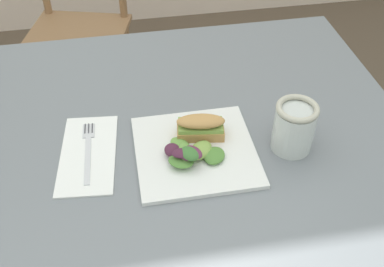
# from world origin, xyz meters

# --- Properties ---
(dining_table) EXTENTS (1.23, 0.87, 0.74)m
(dining_table) POSITION_xyz_m (0.07, 0.02, 0.61)
(dining_table) COLOR slate
(dining_table) RESTS_ON ground
(chair_wooden_far) EXTENTS (0.49, 0.49, 0.87)m
(chair_wooden_far) POSITION_xyz_m (-0.12, 1.03, 0.45)
(chair_wooden_far) COLOR #8E6642
(chair_wooden_far) RESTS_ON ground
(plate_lunch) EXTENTS (0.25, 0.25, 0.01)m
(plate_lunch) POSITION_xyz_m (0.18, -0.07, 0.74)
(plate_lunch) COLOR white
(plate_lunch) RESTS_ON dining_table
(sandwich_half_front) EXTENTS (0.11, 0.07, 0.06)m
(sandwich_half_front) POSITION_xyz_m (0.20, -0.03, 0.78)
(sandwich_half_front) COLOR tan
(sandwich_half_front) RESTS_ON plate_lunch
(salad_mixed_greens) EXTENTS (0.14, 0.11, 0.04)m
(salad_mixed_greens) POSITION_xyz_m (0.17, -0.09, 0.77)
(salad_mixed_greens) COLOR #84A84C
(salad_mixed_greens) RESTS_ON plate_lunch
(napkin_folded) EXTENTS (0.14, 0.25, 0.00)m
(napkin_folded) POSITION_xyz_m (-0.04, -0.03, 0.74)
(napkin_folded) COLOR white
(napkin_folded) RESTS_ON dining_table
(fork_on_napkin) EXTENTS (0.03, 0.19, 0.00)m
(fork_on_napkin) POSITION_xyz_m (-0.04, -0.02, 0.75)
(fork_on_napkin) COLOR silver
(fork_on_napkin) RESTS_ON napkin_folded
(mason_jar_iced_tea) EXTENTS (0.09, 0.09, 0.11)m
(mason_jar_iced_tea) POSITION_xyz_m (0.39, -0.09, 0.79)
(mason_jar_iced_tea) COLOR #C67528
(mason_jar_iced_tea) RESTS_ON dining_table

